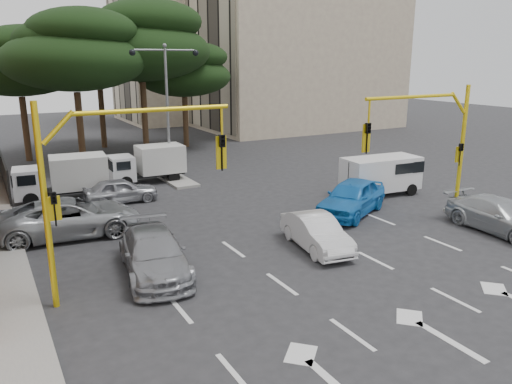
% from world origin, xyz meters
% --- Properties ---
extents(ground, '(120.00, 120.00, 0.00)m').
position_xyz_m(ground, '(0.00, 0.00, 0.00)').
color(ground, '#28282B').
rests_on(ground, ground).
extents(median_strip, '(1.40, 6.00, 0.15)m').
position_xyz_m(median_strip, '(0.00, 16.00, 0.07)').
color(median_strip, gray).
rests_on(median_strip, ground).
extents(apartment_beige_near, '(20.20, 12.15, 18.70)m').
position_xyz_m(apartment_beige_near, '(19.95, 32.00, 9.35)').
color(apartment_beige_near, tan).
rests_on(apartment_beige_near, ground).
extents(apartment_beige_far, '(16.20, 12.15, 16.70)m').
position_xyz_m(apartment_beige_far, '(12.95, 44.00, 8.35)').
color(apartment_beige_far, tan).
rests_on(apartment_beige_far, ground).
extents(pine_left_near, '(9.15, 9.15, 10.23)m').
position_xyz_m(pine_left_near, '(-3.94, 21.96, 7.60)').
color(pine_left_near, '#382616').
rests_on(pine_left_near, ground).
extents(pine_center, '(9.98, 9.98, 11.16)m').
position_xyz_m(pine_center, '(1.06, 23.96, 8.30)').
color(pine_center, '#382616').
rests_on(pine_center, ground).
extents(pine_left_far, '(8.32, 8.32, 9.30)m').
position_xyz_m(pine_left_far, '(-6.94, 25.96, 6.91)').
color(pine_left_far, '#382616').
rests_on(pine_left_far, ground).
extents(pine_right, '(7.49, 7.49, 8.37)m').
position_xyz_m(pine_right, '(5.06, 25.96, 6.22)').
color(pine_right, '#382616').
rests_on(pine_right, ground).
extents(pine_back, '(9.15, 9.15, 10.23)m').
position_xyz_m(pine_back, '(-0.94, 28.96, 7.60)').
color(pine_back, '#382616').
rests_on(pine_back, ground).
extents(signal_mast_right, '(5.79, 0.37, 6.00)m').
position_xyz_m(signal_mast_right, '(6.80, 1.99, 3.88)').
color(signal_mast_right, yellow).
rests_on(signal_mast_right, ground).
extents(signal_mast_left, '(5.79, 0.37, 6.00)m').
position_xyz_m(signal_mast_left, '(-6.80, 1.99, 3.88)').
color(signal_mast_left, yellow).
rests_on(signal_mast_left, ground).
extents(street_lamp_center, '(4.16, 0.36, 7.77)m').
position_xyz_m(street_lamp_center, '(0.00, 16.00, 5.43)').
color(street_lamp_center, slate).
rests_on(street_lamp_center, median_strip).
extents(car_white_hatch, '(1.96, 4.10, 1.30)m').
position_xyz_m(car_white_hatch, '(0.84, 2.04, 0.65)').
color(car_white_hatch, silver).
rests_on(car_white_hatch, ground).
extents(car_blue_compact, '(5.15, 3.95, 1.64)m').
position_xyz_m(car_blue_compact, '(4.86, 4.81, 0.82)').
color(car_blue_compact, blue).
rests_on(car_blue_compact, ground).
extents(car_silver_wagon, '(2.76, 5.20, 1.44)m').
position_xyz_m(car_silver_wagon, '(-5.31, 2.85, 0.72)').
color(car_silver_wagon, gray).
rests_on(car_silver_wagon, ground).
extents(car_silver_cross_a, '(5.87, 3.15, 1.57)m').
position_xyz_m(car_silver_cross_a, '(-7.11, 8.15, 0.78)').
color(car_silver_cross_a, '#A9ADB1').
rests_on(car_silver_cross_a, ground).
extents(car_silver_cross_b, '(3.75, 1.67, 1.25)m').
position_xyz_m(car_silver_cross_b, '(-4.05, 12.08, 0.63)').
color(car_silver_cross_b, '#A3A4AB').
rests_on(car_silver_cross_b, ground).
extents(car_silver_parked, '(2.16, 4.88, 1.39)m').
position_xyz_m(car_silver_parked, '(8.70, -0.17, 0.70)').
color(car_silver_parked, '#ACB0B4').
rests_on(car_silver_parked, ground).
extents(van_white, '(4.28, 2.23, 2.07)m').
position_xyz_m(van_white, '(8.50, 6.81, 1.03)').
color(van_white, silver).
rests_on(van_white, ground).
extents(box_truck_a, '(4.76, 2.36, 2.26)m').
position_xyz_m(box_truck_a, '(-6.50, 14.00, 1.13)').
color(box_truck_a, white).
rests_on(box_truck_a, ground).
extents(box_truck_b, '(4.41, 1.93, 2.15)m').
position_xyz_m(box_truck_b, '(-1.56, 15.50, 1.08)').
color(box_truck_b, silver).
rests_on(box_truck_b, ground).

